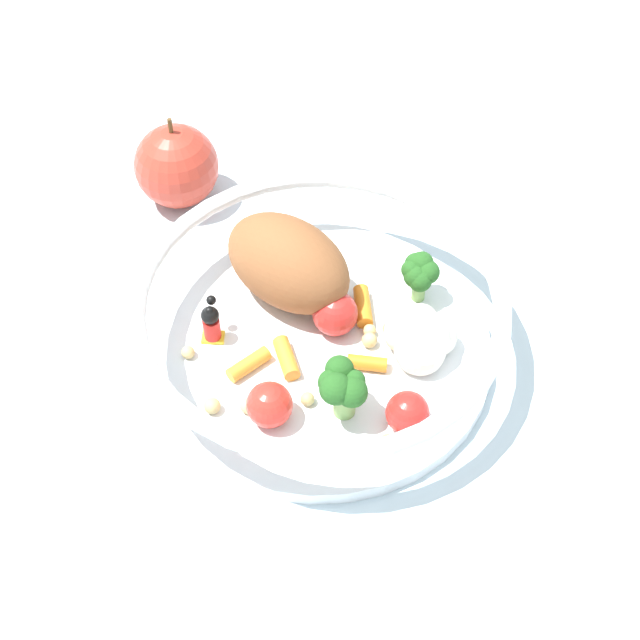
% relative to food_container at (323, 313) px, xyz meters
% --- Properties ---
extents(ground_plane, '(2.40, 2.40, 0.00)m').
position_rel_food_container_xyz_m(ground_plane, '(0.01, 0.01, -0.03)').
color(ground_plane, silver).
extents(food_container, '(0.25, 0.25, 0.08)m').
position_rel_food_container_xyz_m(food_container, '(0.00, 0.00, 0.00)').
color(food_container, white).
rests_on(food_container, ground_plane).
extents(loose_apple, '(0.07, 0.07, 0.08)m').
position_rel_food_container_xyz_m(loose_apple, '(0.13, -0.15, -0.00)').
color(loose_apple, '#BC3828').
rests_on(loose_apple, ground_plane).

